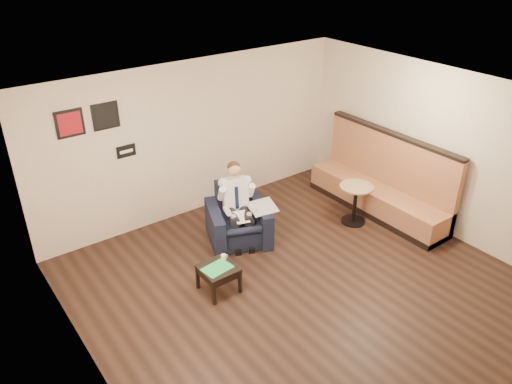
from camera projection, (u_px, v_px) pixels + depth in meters
ground at (304, 289)px, 7.35m from camera, size 6.00×6.00×0.00m
wall_back at (196, 139)px, 8.81m from camera, size 6.00×0.02×2.80m
wall_left at (91, 293)px, 5.12m from camera, size 0.02×6.00×2.80m
wall_right at (444, 153)px, 8.26m from camera, size 0.02×6.00×2.80m
ceiling at (315, 106)px, 6.03m from camera, size 6.00×6.00×0.02m
seating_sign at (126, 151)px, 8.07m from camera, size 0.32×0.02×0.20m
art_print_left at (70, 124)px, 7.35m from camera, size 0.42×0.03×0.42m
art_print_right at (106, 116)px, 7.64m from camera, size 0.42×0.03×0.42m
armchair at (238, 216)px, 8.28m from camera, size 1.26×1.26×0.94m
seated_man at (240, 210)px, 8.09m from camera, size 0.91×1.08×1.29m
lap_papers at (241, 217)px, 8.04m from camera, size 0.30×0.36×0.01m
newspaper at (263, 207)px, 8.20m from camera, size 0.55×0.61×0.01m
side_table at (219, 279)px, 7.23m from camera, size 0.50×0.50×0.41m
green_folder at (217, 268)px, 7.10m from camera, size 0.44×0.34×0.01m
coffee_mug at (224, 257)px, 7.28m from camera, size 0.07×0.07×0.09m
smartphone at (215, 261)px, 7.26m from camera, size 0.14×0.09×0.01m
banquette at (380, 175)px, 9.02m from camera, size 0.68×2.87×1.47m
cafe_table at (355, 204)px, 8.84m from camera, size 0.62×0.62×0.73m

